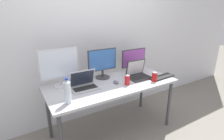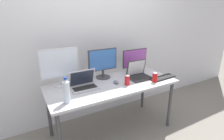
# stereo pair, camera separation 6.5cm
# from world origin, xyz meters

# --- Properties ---
(ground_plane) EXTENTS (16.00, 16.00, 0.00)m
(ground_plane) POSITION_xyz_m (0.00, 0.00, 0.00)
(ground_plane) COLOR gray
(wall_back) EXTENTS (7.00, 0.08, 2.60)m
(wall_back) POSITION_xyz_m (0.00, 0.59, 1.30)
(wall_back) COLOR silver
(wall_back) RESTS_ON ground
(work_desk) EXTENTS (1.68, 0.73, 0.74)m
(work_desk) POSITION_xyz_m (0.00, 0.00, 0.68)
(work_desk) COLOR #424247
(work_desk) RESTS_ON ground
(monitor_left) EXTENTS (0.47, 0.19, 0.47)m
(monitor_left) POSITION_xyz_m (-0.60, 0.24, 1.00)
(monitor_left) COLOR silver
(monitor_left) RESTS_ON work_desk
(monitor_center) EXTENTS (0.42, 0.20, 0.41)m
(monitor_center) POSITION_xyz_m (-0.01, 0.23, 0.96)
(monitor_center) COLOR #38383D
(monitor_center) RESTS_ON work_desk
(monitor_right) EXTENTS (0.43, 0.18, 0.35)m
(monitor_right) POSITION_xyz_m (0.53, 0.24, 0.93)
(monitor_right) COLOR #38383D
(monitor_right) RESTS_ON work_desk
(laptop_silver) EXTENTS (0.32, 0.22, 0.22)m
(laptop_silver) POSITION_xyz_m (-0.38, 0.04, 0.79)
(laptop_silver) COLOR #B7B7BC
(laptop_silver) RESTS_ON work_desk
(laptop_secondary) EXTENTS (0.31, 0.23, 0.25)m
(laptop_secondary) POSITION_xyz_m (0.42, -0.01, 0.80)
(laptop_secondary) COLOR #2D2D33
(laptop_secondary) RESTS_ON work_desk
(keyboard_main) EXTENTS (0.41, 0.15, 0.02)m
(keyboard_main) POSITION_xyz_m (0.70, -0.20, 0.75)
(keyboard_main) COLOR black
(keyboard_main) RESTS_ON work_desk
(mouse_by_keyboard) EXTENTS (0.06, 0.10, 0.04)m
(mouse_by_keyboard) POSITION_xyz_m (0.04, -0.03, 0.76)
(mouse_by_keyboard) COLOR slate
(mouse_by_keyboard) RESTS_ON work_desk
(water_bottle) EXTENTS (0.07, 0.07, 0.28)m
(water_bottle) POSITION_xyz_m (-0.65, -0.21, 0.87)
(water_bottle) COLOR silver
(water_bottle) RESTS_ON work_desk
(soda_can_near_keyboard) EXTENTS (0.07, 0.07, 0.13)m
(soda_can_near_keyboard) POSITION_xyz_m (0.14, -0.14, 0.80)
(soda_can_near_keyboard) COLOR red
(soda_can_near_keyboard) RESTS_ON work_desk
(soda_can_by_laptop) EXTENTS (0.07, 0.07, 0.13)m
(soda_can_by_laptop) POSITION_xyz_m (0.51, -0.24, 0.80)
(soda_can_by_laptop) COLOR red
(soda_can_by_laptop) RESTS_ON work_desk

